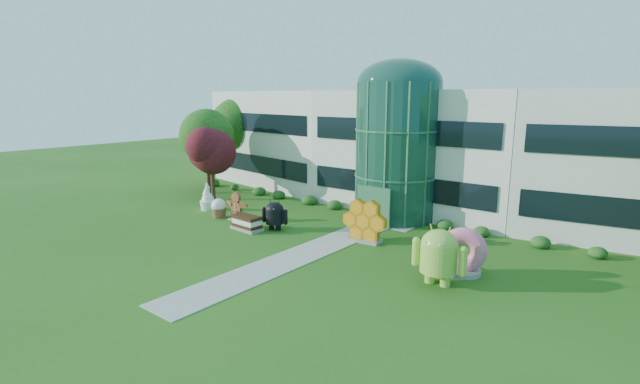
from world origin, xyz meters
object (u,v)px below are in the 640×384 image
Objects in this scene: android_green at (439,252)px; gingerbread at (236,206)px; android_black at (275,214)px; donut at (463,250)px.

android_green is 16.62m from gingerbread.
android_black is 12.93m from donut.
android_green is 2.17m from donut.
donut is 16.88m from gingerbread.
android_green is 1.42× the size of gingerbread.
donut is at bearing 78.31° from android_green.
android_black is (-12.56, 1.79, -0.48)m from android_green.
gingerbread is (-3.95, 0.09, -0.08)m from android_black.
android_green is 1.29× the size of donut.
android_green is 1.42× the size of android_black.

